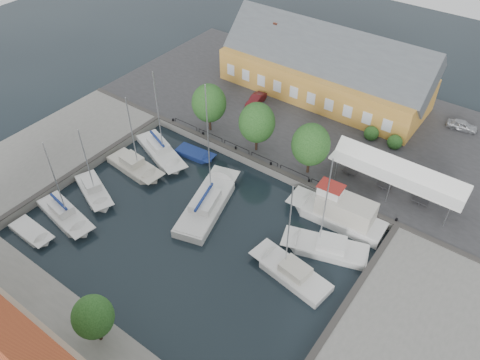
# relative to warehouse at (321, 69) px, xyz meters

# --- Properties ---
(ground) EXTENTS (140.00, 140.00, 0.00)m
(ground) POSITION_rel_warehouse_xyz_m (2.60, -28.36, -4.43)
(ground) COLOR black
(ground) RESTS_ON ground
(north_quay) EXTENTS (56.00, 26.00, 1.00)m
(north_quay) POSITION_rel_warehouse_xyz_m (2.60, -5.36, -3.93)
(north_quay) COLOR #2D2D30
(north_quay) RESTS_ON ground
(west_quay) EXTENTS (12.00, 24.00, 1.00)m
(west_quay) POSITION_rel_warehouse_xyz_m (-19.40, -30.36, -3.93)
(west_quay) COLOR slate
(west_quay) RESTS_ON ground
(east_quay) EXTENTS (12.00, 24.00, 1.00)m
(east_quay) POSITION_rel_warehouse_xyz_m (24.60, -30.36, -3.93)
(east_quay) COLOR slate
(east_quay) RESTS_ON ground
(quay_edge_fittings) EXTENTS (56.00, 24.72, 0.40)m
(quay_edge_fittings) POSITION_rel_warehouse_xyz_m (2.62, -23.61, -3.37)
(quay_edge_fittings) COLOR #383533
(quay_edge_fittings) RESTS_ON north_quay
(warehouse) EXTENTS (28.56, 14.00, 9.55)m
(warehouse) POSITION_rel_warehouse_xyz_m (0.00, 0.00, 0.00)
(warehouse) COLOR #C3882F
(warehouse) RESTS_ON north_quay
(tent_canopy) EXTENTS (14.00, 4.00, 2.83)m
(tent_canopy) POSITION_rel_warehouse_xyz_m (16.60, -13.86, -0.74)
(tent_canopy) COLOR white
(tent_canopy) RESTS_ON north_quay
(quay_trees) EXTENTS (18.20, 4.20, 6.30)m
(quay_trees) POSITION_rel_warehouse_xyz_m (0.60, -16.36, 0.45)
(quay_trees) COLOR black
(quay_trees) RESTS_ON north_quay
(car_silver) EXTENTS (3.83, 1.92, 1.25)m
(car_silver) POSITION_rel_warehouse_xyz_m (19.03, 2.27, -2.80)
(car_silver) COLOR #A6A8AE
(car_silver) RESTS_ON north_quay
(car_red) EXTENTS (1.74, 3.97, 1.27)m
(car_red) POSITION_rel_warehouse_xyz_m (-5.20, -8.05, -2.79)
(car_red) COLOR #531316
(car_red) RESTS_ON north_quay
(center_sailboat) EXTENTS (6.05, 11.36, 14.81)m
(center_sailboat) POSITION_rel_warehouse_xyz_m (1.42, -26.63, -4.07)
(center_sailboat) COLOR silver
(center_sailboat) RESTS_ON ground
(trawler) EXTENTS (10.53, 3.57, 5.00)m
(trawler) POSITION_rel_warehouse_xyz_m (13.57, -20.15, -3.41)
(trawler) COLOR silver
(trawler) RESTS_ON ground
(east_boat_a) EXTENTS (8.70, 5.16, 11.82)m
(east_boat_a) POSITION_rel_warehouse_xyz_m (14.48, -24.39, -4.17)
(east_boat_a) COLOR silver
(east_boat_a) RESTS_ON ground
(east_boat_b) EXTENTS (8.42, 3.82, 11.14)m
(east_boat_b) POSITION_rel_warehouse_xyz_m (13.29, -28.95, -4.17)
(east_boat_b) COLOR silver
(east_boat_b) RESTS_ON ground
(west_boat_a) EXTENTS (9.38, 5.66, 12.06)m
(west_boat_a) POSITION_rel_warehouse_xyz_m (-8.97, -22.78, -4.16)
(west_boat_a) COLOR silver
(west_boat_a) RESTS_ON ground
(west_boat_b) EXTENTS (7.86, 3.30, 10.55)m
(west_boat_b) POSITION_rel_warehouse_xyz_m (-9.44, -26.65, -4.17)
(west_boat_b) COLOR #BCB8A9
(west_boat_b) RESTS_ON ground
(west_boat_c) EXTENTS (7.17, 4.59, 9.58)m
(west_boat_c) POSITION_rel_warehouse_xyz_m (-10.01, -32.23, -4.17)
(west_boat_c) COLOR silver
(west_boat_c) RESTS_ON ground
(west_boat_d) EXTENTS (8.21, 3.55, 10.74)m
(west_boat_d) POSITION_rel_warehouse_xyz_m (-9.58, -36.45, -4.16)
(west_boat_d) COLOR silver
(west_boat_d) RESTS_ON ground
(launch_sw) EXTENTS (5.34, 2.13, 0.98)m
(launch_sw) POSITION_rel_warehouse_xyz_m (-10.45, -39.91, -4.34)
(launch_sw) COLOR silver
(launch_sw) RESTS_ON ground
(launch_nw) EXTENTS (5.17, 2.41, 0.88)m
(launch_nw) POSITION_rel_warehouse_xyz_m (-5.52, -20.53, -4.34)
(launch_nw) COLOR navy
(launch_nw) RESTS_ON ground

